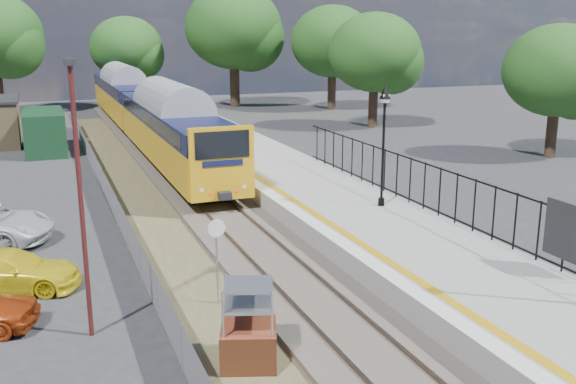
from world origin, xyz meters
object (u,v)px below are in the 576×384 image
carpark_lamp (80,184)px  train (143,107)px  victorian_lamp_north (384,118)px  brick_plinth (248,326)px  speed_sign (217,248)px  car_yellow (9,271)px

carpark_lamp → train: bearing=78.5°
victorian_lamp_north → train: (-5.30, 24.04, -1.96)m
victorian_lamp_north → train: size_ratio=0.11×
brick_plinth → victorian_lamp_north: bearing=45.7°
victorian_lamp_north → train: bearing=102.4°
brick_plinth → carpark_lamp: 5.23m
speed_sign → car_yellow: 6.47m
train → victorian_lamp_north: bearing=-77.6°
victorian_lamp_north → carpark_lamp: (-11.26, -5.37, -0.39)m
victorian_lamp_north → speed_sign: victorian_lamp_north is taller
victorian_lamp_north → carpark_lamp: 12.48m
brick_plinth → carpark_lamp: bearing=138.5°
victorian_lamp_north → carpark_lamp: size_ratio=0.67×
victorian_lamp_north → brick_plinth: victorian_lamp_north is taller
speed_sign → car_yellow: size_ratio=0.61×
car_yellow → train: bearing=2.7°
brick_plinth → speed_sign: 3.55m
speed_sign → car_yellow: speed_sign is taller
train → speed_sign: 28.92m
train → car_yellow: (-7.95, -25.49, -1.75)m
train → car_yellow: size_ratio=9.95×
carpark_lamp → car_yellow: size_ratio=1.67×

